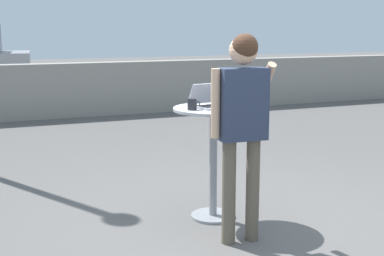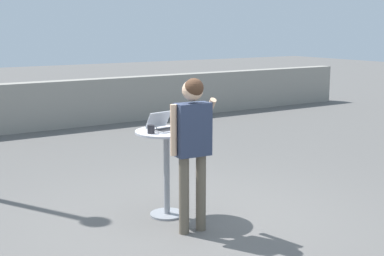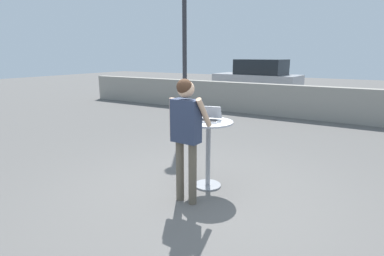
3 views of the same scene
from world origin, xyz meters
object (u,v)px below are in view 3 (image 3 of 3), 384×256
(cafe_table, at_px, (208,141))
(standing_person, at_px, (186,126))
(laptop, at_px, (209,118))
(coffee_mug, at_px, (193,117))
(parked_car_near_street, at_px, (258,79))
(street_lamp, at_px, (184,4))

(cafe_table, distance_m, standing_person, 0.69)
(laptop, height_order, coffee_mug, laptop)
(cafe_table, xyz_separation_m, parked_car_near_street, (-2.61, 9.98, 0.16))
(parked_car_near_street, relative_size, street_lamp, 0.78)
(standing_person, distance_m, parked_car_near_street, 10.88)
(laptop, bearing_deg, coffee_mug, -157.29)
(street_lamp, bearing_deg, parked_car_near_street, 91.02)
(coffee_mug, height_order, street_lamp, street_lamp)
(laptop, relative_size, coffee_mug, 3.17)
(coffee_mug, relative_size, standing_person, 0.07)
(coffee_mug, relative_size, parked_car_near_street, 0.03)
(laptop, xyz_separation_m, parked_car_near_street, (-2.60, 9.94, -0.19))
(cafe_table, distance_m, coffee_mug, 0.42)
(cafe_table, height_order, parked_car_near_street, parked_car_near_street)
(standing_person, height_order, street_lamp, street_lamp)
(coffee_mug, xyz_separation_m, standing_person, (0.20, -0.54, -0.01))
(cafe_table, bearing_deg, street_lamp, 126.80)
(cafe_table, height_order, laptop, laptop)
(laptop, relative_size, parked_car_near_street, 0.09)
(coffee_mug, distance_m, street_lamp, 4.64)
(street_lamp, bearing_deg, laptop, -53.00)
(standing_person, bearing_deg, parked_car_near_street, 103.77)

